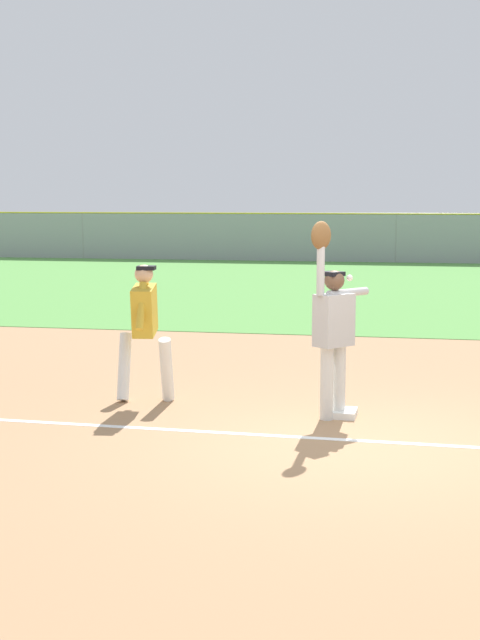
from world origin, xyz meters
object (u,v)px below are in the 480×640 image
parked_car_black (183,239)px  parked_car_green (305,239)px  fielder (333,323)px  baseball (350,278)px  first_base (340,413)px  parked_car_silver (435,241)px  runner (145,323)px

parked_car_black → parked_car_green: bearing=11.0°
parked_car_green → parked_car_black: bearing=-173.1°
fielder → baseball: (0.17, 0.15, 0.50)m
parked_car_green → fielder: bearing=-83.6°
first_base → parked_car_silver: bearing=86.4°
baseball → parked_car_black: 30.18m
fielder → parked_car_green: bearing=-42.7°
fielder → runner: fielder is taller
runner → parked_car_black: runner is taller
parked_car_black → parked_car_green: same height
parked_car_green → parked_car_silver: same height
first_base → runner: 2.66m
fielder → runner: (-2.37, 0.44, -0.12)m
fielder → first_base: bearing=-87.1°
baseball → fielder: bearing=-138.6°
first_base → parked_car_green: bearing=97.4°
baseball → first_base: bearing=-157.8°
first_base → runner: bearing=172.6°
first_base → parked_car_black: size_ratio=0.08×
parked_car_green → parked_car_silver: bearing=-5.2°
parked_car_silver → baseball: bearing=-95.3°
runner → fielder: bearing=-17.7°
runner → parked_car_green: runner is taller
first_base → parked_car_black: bearing=107.8°
parked_car_silver → runner: bearing=-100.4°
parked_car_black → parked_car_silver: same height
runner → baseball: runner is taller
first_base → parked_car_green: parked_car_green is taller
first_base → baseball: (0.08, 0.03, 1.58)m
parked_car_silver → fielder: bearing=-95.6°
first_base → parked_car_green: (-3.82, 29.46, 0.63)m
runner → parked_car_silver: bearing=74.4°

